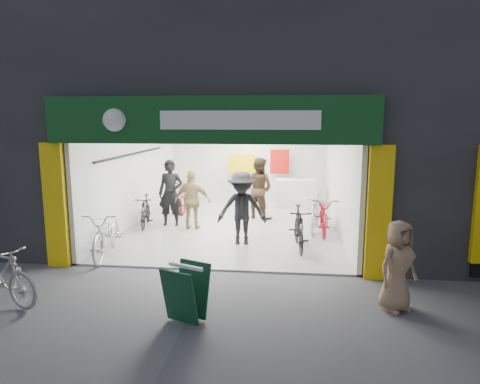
% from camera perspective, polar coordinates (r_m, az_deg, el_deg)
% --- Properties ---
extents(ground, '(60.00, 60.00, 0.00)m').
position_cam_1_polar(ground, '(8.91, -3.83, -10.47)').
color(ground, '#56565B').
rests_on(ground, ground).
extents(building, '(17.00, 10.27, 8.00)m').
position_cam_1_polar(building, '(13.28, 3.95, 15.10)').
color(building, '#232326').
rests_on(building, ground).
extents(bike_left_front, '(1.00, 2.11, 1.07)m').
position_cam_1_polar(bike_left_front, '(10.11, -17.29, -5.26)').
color(bike_left_front, silver).
rests_on(bike_left_front, ground).
extents(bike_left_midfront, '(0.71, 1.60, 0.93)m').
position_cam_1_polar(bike_left_midfront, '(12.47, -12.50, -2.55)').
color(bike_left_midfront, black).
rests_on(bike_left_midfront, ground).
extents(bike_left_midback, '(0.77, 2.03, 1.06)m').
position_cam_1_polar(bike_left_midback, '(14.33, -7.02, -0.54)').
color(bike_left_midback, maroon).
rests_on(bike_left_midback, ground).
extents(bike_left_back, '(0.66, 1.88, 1.11)m').
position_cam_1_polar(bike_left_back, '(14.23, -7.13, -0.51)').
color(bike_left_back, '#B2B2B7').
rests_on(bike_left_back, ground).
extents(bike_right_front, '(0.62, 1.76, 1.04)m').
position_cam_1_polar(bike_right_front, '(10.22, 7.86, -4.83)').
color(bike_right_front, black).
rests_on(bike_right_front, ground).
extents(bike_right_mid, '(0.72, 1.94, 1.01)m').
position_cam_1_polar(bike_right_mid, '(11.79, 11.10, -3.02)').
color(bike_right_mid, maroon).
rests_on(bike_right_mid, ground).
extents(bike_right_back, '(0.77, 1.82, 1.06)m').
position_cam_1_polar(bike_right_back, '(11.87, 9.99, -2.78)').
color(bike_right_back, silver).
rests_on(bike_right_back, ground).
extents(customer_a, '(0.72, 0.49, 1.93)m').
position_cam_1_polar(customer_a, '(12.34, -9.23, -0.21)').
color(customer_a, black).
rests_on(customer_a, ground).
extents(customer_b, '(1.15, 1.05, 1.91)m').
position_cam_1_polar(customer_b, '(13.13, 2.49, 0.47)').
color(customer_b, '#3C291B').
rests_on(customer_b, ground).
extents(customer_c, '(1.23, 0.76, 1.83)m').
position_cam_1_polar(customer_c, '(10.38, 0.23, -2.27)').
color(customer_c, black).
rests_on(customer_c, ground).
extents(customer_d, '(0.99, 0.42, 1.68)m').
position_cam_1_polar(customer_d, '(11.85, -6.36, -1.16)').
color(customer_d, '#9C8A5A').
rests_on(customer_d, ground).
extents(pedestrian_near, '(0.87, 0.80, 1.50)m').
position_cam_1_polar(pedestrian_near, '(7.40, 20.28, -9.22)').
color(pedestrian_near, '#8D6C52').
rests_on(pedestrian_near, ground).
extents(sandwich_board, '(0.73, 0.74, 0.87)m').
position_cam_1_polar(sandwich_board, '(6.73, -7.20, -13.03)').
color(sandwich_board, '#0E3821').
rests_on(sandwich_board, ground).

